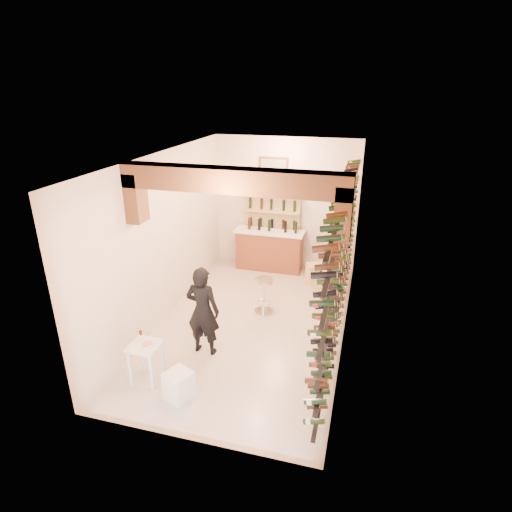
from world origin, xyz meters
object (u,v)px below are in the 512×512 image
at_px(back_counter, 269,248).
at_px(tasting_table, 145,351).
at_px(person, 203,311).
at_px(crate_lower, 317,280).
at_px(wine_rack, 337,258).
at_px(white_stool, 179,386).
at_px(chrome_barstool, 264,293).

relative_size(back_counter, tasting_table, 2.14).
height_order(person, crate_lower, person).
distance_m(back_counter, tasting_table, 4.77).
bearing_deg(person, wine_rack, -150.20).
bearing_deg(person, crate_lower, -114.73).
bearing_deg(white_stool, wine_rack, 49.06).
relative_size(wine_rack, white_stool, 12.79).
bearing_deg(back_counter, crate_lower, -27.75).
bearing_deg(crate_lower, back_counter, 152.25).
relative_size(white_stool, person, 0.28).
height_order(wine_rack, person, wine_rack).
relative_size(tasting_table, white_stool, 1.78).
relative_size(back_counter, person, 1.06).
relative_size(wine_rack, chrome_barstool, 7.65).
bearing_deg(white_stool, tasting_table, 159.10).
bearing_deg(chrome_barstool, crate_lower, 59.21).
bearing_deg(white_stool, person, 93.81).
xyz_separation_m(back_counter, white_stool, (-0.16, -4.95, -0.31)).
bearing_deg(crate_lower, chrome_barstool, -120.79).
distance_m(tasting_table, white_stool, 0.77).
bearing_deg(chrome_barstool, white_stool, -101.67).
height_order(white_stool, chrome_barstool, chrome_barstool).
xyz_separation_m(wine_rack, chrome_barstool, (-1.42, 0.49, -1.12)).
relative_size(tasting_table, person, 0.50).
relative_size(back_counter, crate_lower, 3.82).
bearing_deg(crate_lower, tasting_table, -117.73).
xyz_separation_m(person, chrome_barstool, (0.65, 1.58, -0.37)).
height_order(tasting_table, white_stool, tasting_table).
distance_m(tasting_table, person, 1.14).
relative_size(white_stool, chrome_barstool, 0.60).
bearing_deg(back_counter, tasting_table, -99.84).
height_order(chrome_barstool, crate_lower, chrome_barstool).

